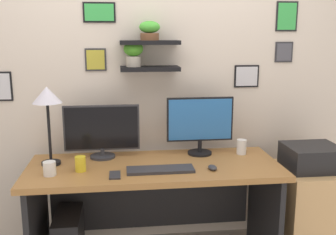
% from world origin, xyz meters
% --- Properties ---
extents(back_wall_assembly, '(4.40, 0.24, 2.70)m').
position_xyz_m(back_wall_assembly, '(0.00, 0.44, 1.36)').
color(back_wall_assembly, beige).
rests_on(back_wall_assembly, ground).
extents(desk, '(1.73, 0.68, 0.75)m').
position_xyz_m(desk, '(0.00, 0.06, 0.54)').
color(desk, '#9E6B38').
rests_on(desk, ground).
extents(monitor_left, '(0.54, 0.18, 0.38)m').
position_xyz_m(monitor_left, '(-0.36, 0.22, 0.95)').
color(monitor_left, '#2D2D33').
rests_on(monitor_left, desk).
extents(monitor_right, '(0.49, 0.18, 0.43)m').
position_xyz_m(monitor_right, '(0.36, 0.22, 0.98)').
color(monitor_right, black).
rests_on(monitor_right, desk).
extents(keyboard, '(0.44, 0.14, 0.02)m').
position_xyz_m(keyboard, '(0.03, -0.13, 0.76)').
color(keyboard, '#2D2D33').
rests_on(keyboard, desk).
extents(computer_mouse, '(0.06, 0.09, 0.03)m').
position_xyz_m(computer_mouse, '(0.37, -0.15, 0.77)').
color(computer_mouse, '#2D2D33').
rests_on(computer_mouse, desk).
extents(desk_lamp, '(0.19, 0.19, 0.54)m').
position_xyz_m(desk_lamp, '(-0.70, 0.10, 1.19)').
color(desk_lamp, black).
rests_on(desk_lamp, desk).
extents(cell_phone, '(0.07, 0.14, 0.01)m').
position_xyz_m(cell_phone, '(-0.27, -0.18, 0.76)').
color(cell_phone, '#2D2D33').
rests_on(cell_phone, desk).
extents(coffee_mug, '(0.08, 0.08, 0.09)m').
position_xyz_m(coffee_mug, '(-0.68, -0.12, 0.80)').
color(coffee_mug, white).
rests_on(coffee_mug, desk).
extents(pen_cup, '(0.07, 0.07, 0.10)m').
position_xyz_m(pen_cup, '(-0.49, -0.07, 0.80)').
color(pen_cup, yellow).
rests_on(pen_cup, desk).
extents(water_cup, '(0.07, 0.07, 0.11)m').
position_xyz_m(water_cup, '(0.67, 0.17, 0.81)').
color(water_cup, white).
rests_on(water_cup, desk).
extents(drawer_cabinet, '(0.44, 0.50, 0.67)m').
position_xyz_m(drawer_cabinet, '(1.14, 0.01, 0.34)').
color(drawer_cabinet, tan).
rests_on(drawer_cabinet, ground).
extents(printer, '(0.38, 0.34, 0.17)m').
position_xyz_m(printer, '(1.14, 0.01, 0.76)').
color(printer, black).
rests_on(printer, drawer_cabinet).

